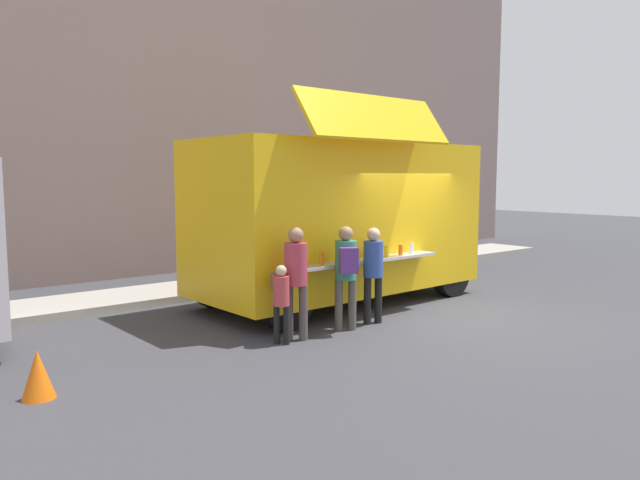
{
  "coord_description": "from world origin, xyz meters",
  "views": [
    {
      "loc": [
        -8.24,
        -6.51,
        2.43
      ],
      "look_at": [
        -1.43,
        1.76,
        1.3
      ],
      "focal_mm": 33.54,
      "sensor_mm": 36.0,
      "label": 1
    }
  ],
  "objects_px": {
    "traffic_cone_orange": "(38,374)",
    "customer_rear_waiting": "(295,273)",
    "child_near_queue": "(281,297)",
    "food_truck_main": "(340,217)",
    "customer_mid_with_backpack": "(346,267)",
    "customer_front_ordering": "(373,267)",
    "trash_bin": "(407,249)"
  },
  "relations": [
    {
      "from": "food_truck_main",
      "to": "customer_front_ordering",
      "type": "bearing_deg",
      "value": -114.85
    },
    {
      "from": "customer_front_ordering",
      "to": "customer_rear_waiting",
      "type": "relative_size",
      "value": 0.95
    },
    {
      "from": "food_truck_main",
      "to": "customer_front_ordering",
      "type": "relative_size",
      "value": 3.55
    },
    {
      "from": "customer_rear_waiting",
      "to": "child_near_queue",
      "type": "relative_size",
      "value": 1.45
    },
    {
      "from": "trash_bin",
      "to": "customer_front_ordering",
      "type": "relative_size",
      "value": 0.58
    },
    {
      "from": "food_truck_main",
      "to": "trash_bin",
      "type": "xyz_separation_m",
      "value": [
        4.49,
        2.32,
        -1.2
      ]
    },
    {
      "from": "customer_mid_with_backpack",
      "to": "child_near_queue",
      "type": "bearing_deg",
      "value": 120.39
    },
    {
      "from": "customer_rear_waiting",
      "to": "customer_front_ordering",
      "type": "bearing_deg",
      "value": -39.65
    },
    {
      "from": "traffic_cone_orange",
      "to": "customer_rear_waiting",
      "type": "bearing_deg",
      "value": 2.01
    },
    {
      "from": "traffic_cone_orange",
      "to": "child_near_queue",
      "type": "bearing_deg",
      "value": 1.01
    },
    {
      "from": "food_truck_main",
      "to": "customer_mid_with_backpack",
      "type": "xyz_separation_m",
      "value": [
        -1.39,
        -1.73,
        -0.65
      ]
    },
    {
      "from": "food_truck_main",
      "to": "customer_front_ordering",
      "type": "distance_m",
      "value": 1.96
    },
    {
      "from": "trash_bin",
      "to": "child_near_queue",
      "type": "relative_size",
      "value": 0.8
    },
    {
      "from": "customer_front_ordering",
      "to": "traffic_cone_orange",
      "type": "bearing_deg",
      "value": 103.83
    },
    {
      "from": "food_truck_main",
      "to": "traffic_cone_orange",
      "type": "distance_m",
      "value": 6.37
    },
    {
      "from": "child_near_queue",
      "to": "food_truck_main",
      "type": "bearing_deg",
      "value": -0.36
    },
    {
      "from": "customer_front_ordering",
      "to": "food_truck_main",
      "type": "bearing_deg",
      "value": -10.79
    },
    {
      "from": "customer_mid_with_backpack",
      "to": "child_near_queue",
      "type": "distance_m",
      "value": 1.28
    },
    {
      "from": "traffic_cone_orange",
      "to": "child_near_queue",
      "type": "relative_size",
      "value": 0.47
    },
    {
      "from": "trash_bin",
      "to": "customer_rear_waiting",
      "type": "distance_m",
      "value": 7.9
    },
    {
      "from": "food_truck_main",
      "to": "customer_rear_waiting",
      "type": "xyz_separation_m",
      "value": [
        -2.33,
        -1.64,
        -0.66
      ]
    },
    {
      "from": "customer_mid_with_backpack",
      "to": "food_truck_main",
      "type": "bearing_deg",
      "value": -7.04
    },
    {
      "from": "food_truck_main",
      "to": "customer_rear_waiting",
      "type": "relative_size",
      "value": 3.36
    },
    {
      "from": "customer_mid_with_backpack",
      "to": "customer_rear_waiting",
      "type": "height_order",
      "value": "customer_rear_waiting"
    },
    {
      "from": "child_near_queue",
      "to": "customer_rear_waiting",
      "type": "bearing_deg",
      "value": -20.51
    },
    {
      "from": "food_truck_main",
      "to": "trash_bin",
      "type": "height_order",
      "value": "food_truck_main"
    },
    {
      "from": "child_near_queue",
      "to": "customer_mid_with_backpack",
      "type": "bearing_deg",
      "value": -34.61
    },
    {
      "from": "food_truck_main",
      "to": "customer_mid_with_backpack",
      "type": "distance_m",
      "value": 2.31
    },
    {
      "from": "traffic_cone_orange",
      "to": "child_near_queue",
      "type": "height_order",
      "value": "child_near_queue"
    },
    {
      "from": "customer_front_ordering",
      "to": "customer_mid_with_backpack",
      "type": "bearing_deg",
      "value": 107.99
    },
    {
      "from": "traffic_cone_orange",
      "to": "customer_mid_with_backpack",
      "type": "height_order",
      "value": "customer_mid_with_backpack"
    },
    {
      "from": "food_truck_main",
      "to": "traffic_cone_orange",
      "type": "xyz_separation_m",
      "value": [
        -5.96,
        -1.77,
        -1.4
      ]
    }
  ]
}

